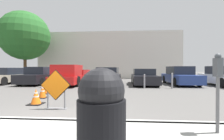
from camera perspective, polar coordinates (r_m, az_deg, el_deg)
The scene contains 19 objects.
ground_plane at distance 13.66m, azimuth -4.05°, elevation -5.07°, with size 96.00×96.00×0.00m, color #565451.
curb_lip at distance 4.13m, azimuth -24.36°, elevation -17.47°, with size 28.45×0.20×0.14m.
road_closed_sign at distance 5.32m, azimuth -20.65°, elevation -6.58°, with size 1.02×0.20×1.31m.
traffic_cone_nearest at distance 6.38m, azimuth -26.99°, elevation -9.09°, with size 0.49×0.49×0.58m.
traffic_cone_second at distance 7.61m, azimuth -24.96°, elevation -7.35°, with size 0.42×0.42×0.62m.
traffic_cone_third at distance 8.81m, azimuth -23.70°, elevation -5.95°, with size 0.52×0.52×0.72m.
parked_car_nearest at distance 16.22m, azimuth -35.09°, elevation -1.96°, with size 1.85×4.33×1.41m.
parked_car_second at distance 14.48m, azimuth -25.94°, elevation -2.12°, with size 2.01×4.46×1.48m.
pickup_truck at distance 12.85m, azimuth -15.18°, elevation -2.17°, with size 2.03×5.54×1.62m.
parked_car_third at distance 12.66m, azimuth -1.53°, elevation -2.48°, with size 2.13×4.58×1.44m.
parked_car_fourth at distance 12.83m, azimuth 11.98°, elevation -2.68°, with size 2.01×4.64×1.32m.
parked_car_fifth at distance 13.70m, azimuth 24.43°, elevation -2.18°, with size 1.93×4.52×1.52m.
parked_car_sixth at distance 14.54m, azimuth 36.38°, elevation -2.05°, with size 1.89×4.50×1.53m.
trash_bin at distance 1.89m, azimuth -4.02°, elevation -17.75°, with size 0.59×0.59×1.22m.
bollard_nearest at distance 10.37m, azimuth 12.23°, elevation -4.10°, with size 0.12×0.12×0.95m.
bollard_second at distance 10.79m, azimuth 21.93°, elevation -3.65°, with size 0.12×0.12×1.06m.
parking_meter at distance 3.43m, azimuth 35.32°, elevation -2.81°, with size 0.11×0.15×1.49m.
building_facade_backdrop at distance 22.26m, azimuth -0.92°, elevation 5.18°, with size 19.23×5.00×6.25m.
street_tree_behind_lot at distance 19.84m, azimuth -30.25°, elevation 11.14°, with size 5.39×5.39×7.71m.
Camera 1 is at (1.86, -3.46, 1.35)m, focal length 24.00 mm.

